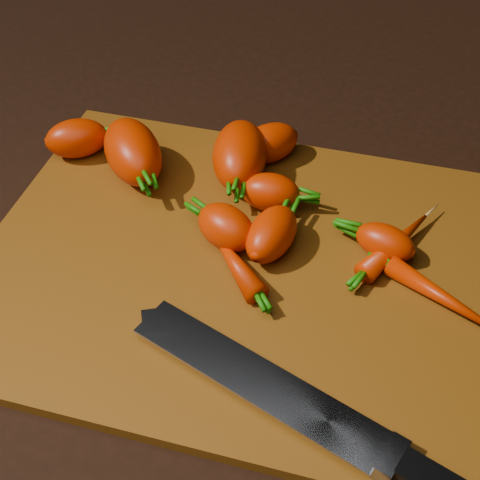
# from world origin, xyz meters

# --- Properties ---
(ground) EXTENTS (2.00, 2.00, 0.01)m
(ground) POSITION_xyz_m (0.00, 0.00, -0.01)
(ground) COLOR black
(cutting_board) EXTENTS (0.50, 0.40, 0.01)m
(cutting_board) POSITION_xyz_m (0.00, 0.00, 0.01)
(cutting_board) COLOR #63350A
(cutting_board) RESTS_ON ground
(carrot_0) EXTENTS (0.08, 0.07, 0.04)m
(carrot_0) POSITION_xyz_m (-0.22, 0.12, 0.03)
(carrot_0) COLOR #C22500
(carrot_0) RESTS_ON cutting_board
(carrot_1) EXTENTS (0.08, 0.07, 0.04)m
(carrot_1) POSITION_xyz_m (-0.02, 0.02, 0.03)
(carrot_1) COLOR #C22500
(carrot_1) RESTS_ON cutting_board
(carrot_2) EXTENTS (0.08, 0.11, 0.06)m
(carrot_2) POSITION_xyz_m (-0.03, 0.12, 0.04)
(carrot_2) COLOR #C22500
(carrot_2) RESTS_ON cutting_board
(carrot_3) EXTENTS (0.06, 0.08, 0.04)m
(carrot_3) POSITION_xyz_m (0.03, 0.02, 0.03)
(carrot_3) COLOR #C22500
(carrot_3) RESTS_ON cutting_board
(carrot_4) EXTENTS (0.08, 0.08, 0.04)m
(carrot_4) POSITION_xyz_m (-0.01, 0.16, 0.03)
(carrot_4) COLOR #C22500
(carrot_4) RESTS_ON cutting_board
(carrot_5) EXTENTS (0.06, 0.05, 0.04)m
(carrot_5) POSITION_xyz_m (0.01, 0.08, 0.03)
(carrot_5) COLOR #C22500
(carrot_5) RESTS_ON cutting_board
(carrot_6) EXTENTS (0.07, 0.05, 0.03)m
(carrot_6) POSITION_xyz_m (0.14, 0.04, 0.03)
(carrot_6) COLOR #C22500
(carrot_6) RESTS_ON cutting_board
(carrot_7) EXTENTS (0.07, 0.11, 0.02)m
(carrot_7) POSITION_xyz_m (0.15, 0.05, 0.02)
(carrot_7) COLOR #C22500
(carrot_7) RESTS_ON cutting_board
(carrot_8) EXTENTS (0.11, 0.08, 0.02)m
(carrot_8) POSITION_xyz_m (0.20, -0.01, 0.02)
(carrot_8) COLOR #C22500
(carrot_8) RESTS_ON cutting_board
(carrot_9) EXTENTS (0.08, 0.08, 0.02)m
(carrot_9) POSITION_xyz_m (0.00, -0.01, 0.02)
(carrot_9) COLOR #C22500
(carrot_9) RESTS_ON cutting_board
(carrot_10) EXTENTS (0.11, 0.12, 0.06)m
(carrot_10) POSITION_xyz_m (-0.15, 0.10, 0.04)
(carrot_10) COLOR #C22500
(carrot_10) RESTS_ON cutting_board
(knife) EXTENTS (0.36, 0.16, 0.02)m
(knife) POSITION_xyz_m (0.07, -0.14, 0.02)
(knife) COLOR gray
(knife) RESTS_ON cutting_board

